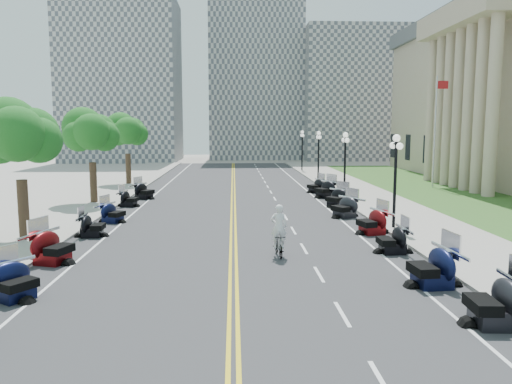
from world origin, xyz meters
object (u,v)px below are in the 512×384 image
object	(u,v)px
cyclist_rider	(279,212)
bicycle	(279,245)
flagpole	(435,133)
motorcycle_n_3	(496,299)

from	to	relation	value
cyclist_rider	bicycle	bearing A→B (deg)	-0.00
flagpole	bicycle	xyz separation A→B (m)	(-16.07, -23.32, -4.51)
motorcycle_n_3	bicycle	xyz separation A→B (m)	(-5.28, 7.73, -0.28)
flagpole	cyclist_rider	distance (m)	28.49
motorcycle_n_3	cyclist_rider	xyz separation A→B (m)	(-5.28, 7.73, 1.16)
cyclist_rider	flagpole	bearing A→B (deg)	-124.57
flagpole	motorcycle_n_3	bearing A→B (deg)	-109.16
motorcycle_n_3	cyclist_rider	world-z (taller)	cyclist_rider
flagpole	cyclist_rider	xyz separation A→B (m)	(-16.07, -23.32, -3.08)
flagpole	motorcycle_n_3	size ratio (longest dim) A/B	4.57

